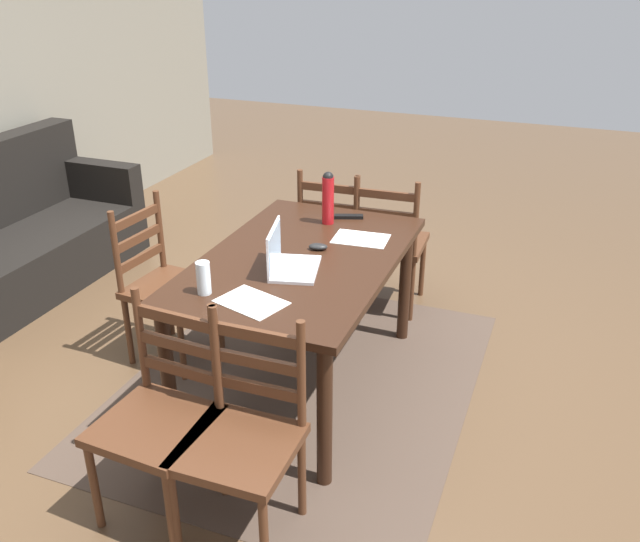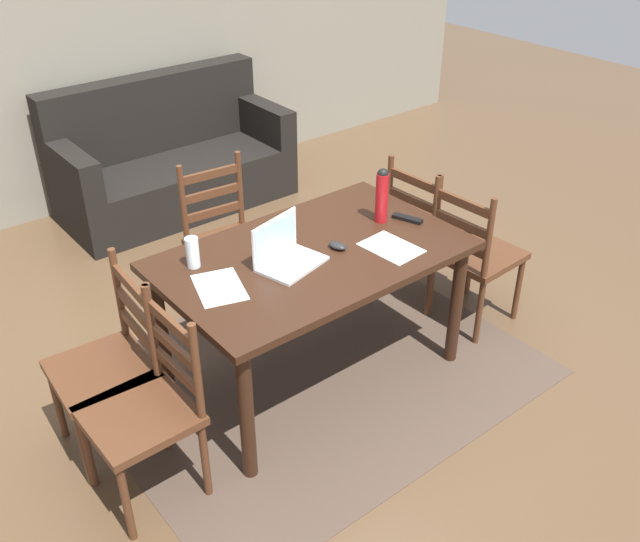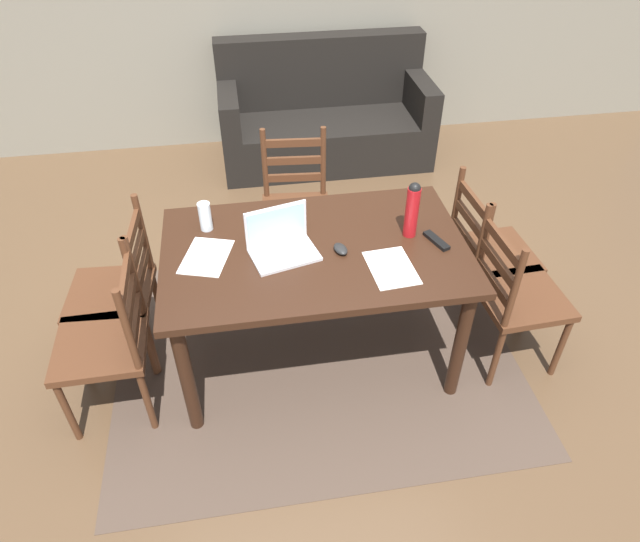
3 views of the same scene
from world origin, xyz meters
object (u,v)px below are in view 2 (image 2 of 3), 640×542
(laptop, at_px, (284,253))
(drinking_glass, at_px, (193,252))
(tv_remote, at_px, (407,219))
(chair_left_near, at_px, (147,410))
(computer_mouse, at_px, (337,246))
(dining_table, at_px, (312,268))
(water_bottle, at_px, (382,194))
(chair_right_far, at_px, (427,231))
(chair_left_far, at_px, (110,366))
(chair_right_near, at_px, (474,255))
(chair_far_head, at_px, (227,242))
(couch, at_px, (171,162))

(laptop, xyz_separation_m, drinking_glass, (-0.37, 0.25, 0.02))
(drinking_glass, distance_m, tv_remote, 1.20)
(chair_left_near, xyz_separation_m, tv_remote, (1.68, 0.14, 0.33))
(computer_mouse, bearing_deg, dining_table, 141.49)
(water_bottle, bearing_deg, computer_mouse, -167.15)
(dining_table, distance_m, water_bottle, 0.56)
(laptop, relative_size, computer_mouse, 3.65)
(chair_right_far, xyz_separation_m, water_bottle, (-0.56, -0.16, 0.48))
(dining_table, height_order, water_bottle, water_bottle)
(dining_table, height_order, chair_left_near, chair_left_near)
(chair_left_far, relative_size, computer_mouse, 9.50)
(chair_right_far, relative_size, chair_right_near, 1.00)
(chair_far_head, bearing_deg, couch, 73.90)
(chair_left_near, relative_size, computer_mouse, 9.50)
(chair_left_near, xyz_separation_m, couch, (1.51, 2.58, -0.11))
(chair_left_near, relative_size, tv_remote, 5.59)
(water_bottle, bearing_deg, chair_left_far, 174.34)
(chair_right_far, height_order, chair_left_far, same)
(chair_right_far, xyz_separation_m, drinking_glass, (-1.60, 0.06, 0.39))
(dining_table, relative_size, tv_remote, 9.06)
(chair_right_far, distance_m, couch, 2.29)
(water_bottle, relative_size, drinking_glass, 1.97)
(chair_right_near, bearing_deg, chair_right_far, 90.00)
(couch, bearing_deg, computer_mouse, -97.64)
(chair_left_far, xyz_separation_m, laptop, (0.89, -0.19, 0.37))
(water_bottle, height_order, computer_mouse, water_bottle)
(chair_far_head, height_order, couch, couch)
(chair_right_far, xyz_separation_m, chair_far_head, (-1.06, 0.66, 0.00))
(couch, bearing_deg, water_bottle, -88.74)
(chair_far_head, bearing_deg, chair_left_far, -148.15)
(chair_right_far, xyz_separation_m, chair_right_near, (-0.00, -0.38, 0.00))
(dining_table, bearing_deg, tv_remote, -4.85)
(water_bottle, bearing_deg, chair_far_head, 121.38)
(chair_left_far, relative_size, tv_remote, 5.59)
(dining_table, xyz_separation_m, water_bottle, (0.50, 0.03, 0.26))
(chair_left_near, relative_size, chair_right_near, 1.00)
(chair_left_far, xyz_separation_m, chair_left_near, (0.00, -0.38, 0.00))
(chair_right_near, relative_size, couch, 0.53)
(laptop, bearing_deg, chair_far_head, 78.34)
(chair_left_far, bearing_deg, couch, 55.60)
(chair_left_far, distance_m, couch, 2.67)
(chair_left_near, distance_m, drinking_glass, 0.79)
(chair_left_far, bearing_deg, chair_left_near, -89.99)
(chair_right_far, bearing_deg, water_bottle, -164.48)
(dining_table, distance_m, chair_left_near, 1.10)
(dining_table, distance_m, chair_left_far, 1.10)
(dining_table, relative_size, chair_left_near, 1.62)
(dining_table, height_order, tv_remote, tv_remote)
(laptop, bearing_deg, water_bottle, 2.66)
(chair_right_far, distance_m, chair_right_near, 0.38)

